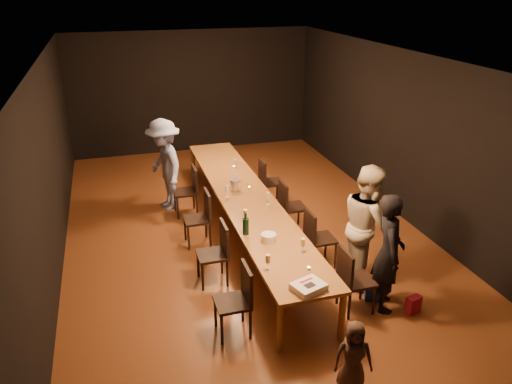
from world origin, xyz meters
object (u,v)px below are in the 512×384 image
object	(u,v)px
table	(246,200)
child	(353,356)
chair_right_0	(357,280)
chair_right_1	(321,238)
woman_birthday	(389,253)
chair_left_2	(197,219)
chair_left_3	(185,191)
chair_left_0	(232,302)
champagne_bottle	(246,222)
chair_right_2	(293,206)
chair_right_3	(272,181)
birthday_cake	(308,287)
chair_left_1	(212,254)
man_blue	(165,165)
plate_stack	(269,238)
woman_tan	(368,225)
ice_bucket	(235,185)

from	to	relation	value
table	child	xyz separation A→B (m)	(0.16, -3.66, -0.28)
chair_right_0	chair_right_1	size ratio (longest dim) A/B	1.00
chair_right_0	table	bearing A→B (deg)	-160.50
chair_right_1	woman_birthday	bearing A→B (deg)	18.43
chair_left_2	chair_left_3	size ratio (longest dim) A/B	1.00
chair_left_0	champagne_bottle	distance (m)	1.33
chair_right_2	chair_right_3	bearing A→B (deg)	180.00
chair_right_2	chair_right_0	bearing A→B (deg)	-0.00
chair_right_3	chair_left_0	xyz separation A→B (m)	(-1.70, -3.60, 0.00)
chair_left_3	birthday_cake	xyz separation A→B (m)	(0.83, -4.02, 0.33)
chair_left_2	birthday_cake	world-z (taller)	chair_left_2
chair_right_1	chair_left_0	size ratio (longest dim) A/B	1.00
chair_left_3	woman_birthday	world-z (taller)	woman_birthday
chair_left_1	woman_birthday	size ratio (longest dim) A/B	0.56
chair_right_0	birthday_cake	world-z (taller)	chair_right_0
man_blue	chair_left_0	bearing A→B (deg)	-8.08
chair_right_2	chair_left_3	size ratio (longest dim) A/B	1.00
chair_right_2	birthday_cake	bearing A→B (deg)	-17.23
chair_left_1	chair_left_3	world-z (taller)	same
chair_right_1	man_blue	bearing A→B (deg)	-144.39
chair_left_0	man_blue	world-z (taller)	man_blue
chair_right_2	chair_left_2	world-z (taller)	same
chair_left_3	woman_birthday	xyz separation A→B (m)	(2.11, -3.63, 0.36)
chair_left_0	chair_right_2	bearing A→B (deg)	-35.31
chair_right_0	plate_stack	size ratio (longest dim) A/B	4.44
chair_left_2	chair_right_3	bearing A→B (deg)	-54.78
chair_right_1	plate_stack	size ratio (longest dim) A/B	4.44
chair_right_1	woman_tan	distance (m)	0.85
chair_left_3	chair_left_0	bearing A→B (deg)	-180.00
chair_left_3	man_blue	world-z (taller)	man_blue
birthday_cake	ice_bucket	world-z (taller)	ice_bucket
chair_right_2	chair_left_1	size ratio (longest dim) A/B	1.00
chair_right_1	chair_right_3	distance (m)	2.40
chair_right_0	ice_bucket	xyz separation A→B (m)	(-0.95, 2.73, 0.39)
chair_right_1	chair_left_2	distance (m)	2.08
chair_right_1	chair_left_3	xyz separation A→B (m)	(-1.70, 2.40, 0.00)
chair_left_0	plate_stack	bearing A→B (deg)	-41.60
chair_left_3	man_blue	distance (m)	0.65
chair_right_0	chair_left_2	world-z (taller)	same
man_blue	chair_left_2	bearing A→B (deg)	-1.71
chair_left_0	chair_left_1	size ratio (longest dim) A/B	1.00
woman_tan	child	bearing A→B (deg)	159.34
table	chair_left_0	distance (m)	2.56
woman_birthday	birthday_cake	size ratio (longest dim) A/B	3.74
ice_bucket	chair_left_3	bearing A→B (deg)	130.92
chair_left_2	child	bearing A→B (deg)	-164.50
table	chair_right_0	distance (m)	2.56
woman_birthday	plate_stack	distance (m)	1.62
plate_stack	champagne_bottle	world-z (taller)	champagne_bottle
man_blue	child	world-z (taller)	man_blue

